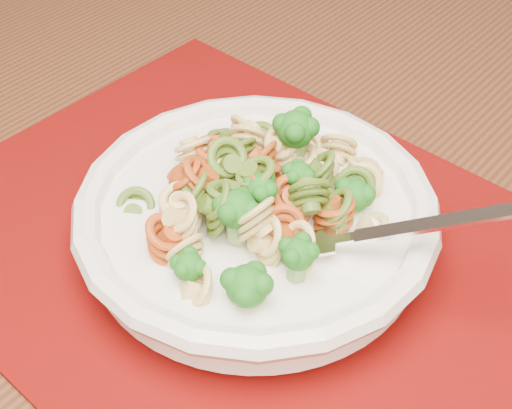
% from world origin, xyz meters
% --- Properties ---
extents(dining_table, '(1.75, 1.47, 0.71)m').
position_xyz_m(dining_table, '(-0.18, 0.73, 0.62)').
color(dining_table, '#562A18').
rests_on(dining_table, ground).
extents(placemat, '(0.57, 0.52, 0.00)m').
position_xyz_m(placemat, '(-0.28, 0.62, 0.71)').
color(placemat, '#630804').
rests_on(placemat, dining_table).
extents(pasta_bowl, '(0.25, 0.25, 0.05)m').
position_xyz_m(pasta_bowl, '(-0.27, 0.62, 0.74)').
color(pasta_bowl, white).
rests_on(pasta_bowl, placemat).
extents(pasta_broccoli_heap, '(0.21, 0.21, 0.06)m').
position_xyz_m(pasta_broccoli_heap, '(-0.27, 0.62, 0.75)').
color(pasta_broccoli_heap, '#E8C672').
rests_on(pasta_broccoli_heap, pasta_bowl).
extents(fork, '(0.18, 0.06, 0.08)m').
position_xyz_m(fork, '(-0.22, 0.59, 0.75)').
color(fork, silver).
rests_on(fork, pasta_bowl).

